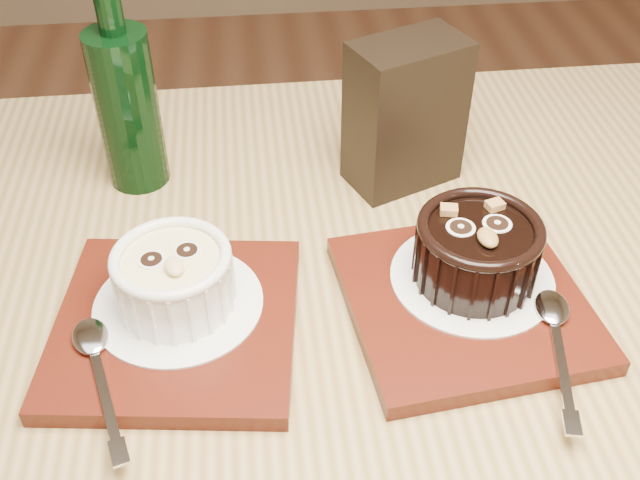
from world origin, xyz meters
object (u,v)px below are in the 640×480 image
at_px(table, 353,412).
at_px(ramekin_dark, 477,249).
at_px(ramekin_white, 174,277).
at_px(condiment_stand, 405,114).
at_px(tray_left, 177,324).
at_px(green_bottle, 127,104).
at_px(tray_right, 464,302).

relative_size(table, ramekin_dark, 12.42).
bearing_deg(table, ramekin_white, 164.58).
distance_m(table, condiment_stand, 0.27).
bearing_deg(table, tray_left, 170.34).
relative_size(tray_left, ramekin_white, 2.01).
relative_size(table, condiment_stand, 8.61).
relative_size(tray_left, green_bottle, 0.85).
bearing_deg(condiment_stand, tray_left, -138.90).
height_order(tray_left, green_bottle, green_bottle).
height_order(ramekin_white, tray_right, ramekin_white).
xyz_separation_m(tray_left, tray_right, (0.22, 0.00, 0.00)).
bearing_deg(green_bottle, ramekin_dark, -34.16).
xyz_separation_m(condiment_stand, green_bottle, (-0.25, 0.02, 0.01)).
bearing_deg(tray_right, condiment_stand, 95.31).
height_order(table, ramekin_white, ramekin_white).
bearing_deg(green_bottle, tray_right, -37.58).
distance_m(tray_left, condiment_stand, 0.28).
bearing_deg(green_bottle, table, -52.08).
relative_size(ramekin_white, green_bottle, 0.42).
height_order(condiment_stand, green_bottle, green_bottle).
xyz_separation_m(tray_right, ramekin_dark, (0.01, 0.02, 0.04)).
distance_m(ramekin_dark, condiment_stand, 0.17).
distance_m(table, tray_left, 0.17).
distance_m(tray_right, green_bottle, 0.35).
xyz_separation_m(table, tray_left, (-0.14, 0.02, 0.10)).
bearing_deg(table, ramekin_dark, 22.53).
relative_size(ramekin_white, ramekin_dark, 0.92).
relative_size(ramekin_dark, condiment_stand, 0.69).
bearing_deg(condiment_stand, table, -109.49).
distance_m(ramekin_dark, green_bottle, 0.34).
xyz_separation_m(ramekin_white, ramekin_dark, (0.23, 0.00, 0.00)).
distance_m(tray_left, tray_right, 0.22).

